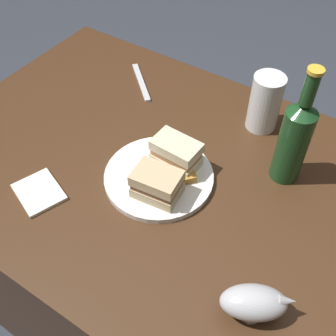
{
  "coord_description": "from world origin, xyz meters",
  "views": [
    {
      "loc": [
        -0.33,
        0.54,
        1.49
      ],
      "look_at": [
        0.01,
        0.02,
        0.78
      ],
      "focal_mm": 44.05,
      "sensor_mm": 36.0,
      "label": 1
    }
  ],
  "objects_px": {
    "pint_glass": "(265,105)",
    "napkin": "(39,192)",
    "gravy_boat": "(254,303)",
    "fork": "(141,82)",
    "sandwich_half_left": "(156,183)",
    "cider_bottle": "(294,139)",
    "plate": "(159,177)",
    "sandwich_half_right": "(176,153)"
  },
  "relations": [
    {
      "from": "pint_glass",
      "to": "napkin",
      "type": "height_order",
      "value": "pint_glass"
    },
    {
      "from": "gravy_boat",
      "to": "fork",
      "type": "height_order",
      "value": "gravy_boat"
    },
    {
      "from": "napkin",
      "to": "sandwich_half_left",
      "type": "bearing_deg",
      "value": -149.13
    },
    {
      "from": "pint_glass",
      "to": "cider_bottle",
      "type": "relative_size",
      "value": 0.51
    },
    {
      "from": "plate",
      "to": "sandwich_half_right",
      "type": "distance_m",
      "value": 0.07
    },
    {
      "from": "sandwich_half_left",
      "to": "napkin",
      "type": "xyz_separation_m",
      "value": [
        0.23,
        0.14,
        -0.04
      ]
    },
    {
      "from": "sandwich_half_right",
      "to": "cider_bottle",
      "type": "relative_size",
      "value": 0.38
    },
    {
      "from": "sandwich_half_left",
      "to": "fork",
      "type": "xyz_separation_m",
      "value": [
        0.28,
        -0.32,
        -0.04
      ]
    },
    {
      "from": "sandwich_half_left",
      "to": "plate",
      "type": "bearing_deg",
      "value": -61.56
    },
    {
      "from": "sandwich_half_right",
      "to": "gravy_boat",
      "type": "relative_size",
      "value": 0.82
    },
    {
      "from": "plate",
      "to": "sandwich_half_left",
      "type": "bearing_deg",
      "value": 118.44
    },
    {
      "from": "fork",
      "to": "napkin",
      "type": "bearing_deg",
      "value": -42.13
    },
    {
      "from": "sandwich_half_left",
      "to": "fork",
      "type": "relative_size",
      "value": 0.6
    },
    {
      "from": "sandwich_half_left",
      "to": "napkin",
      "type": "height_order",
      "value": "sandwich_half_left"
    },
    {
      "from": "sandwich_half_left",
      "to": "pint_glass",
      "type": "xyz_separation_m",
      "value": [
        -0.09,
        -0.35,
        0.02
      ]
    },
    {
      "from": "pint_glass",
      "to": "gravy_boat",
      "type": "distance_m",
      "value": 0.51
    },
    {
      "from": "sandwich_half_right",
      "to": "cider_bottle",
      "type": "distance_m",
      "value": 0.26
    },
    {
      "from": "gravy_boat",
      "to": "fork",
      "type": "relative_size",
      "value": 0.76
    },
    {
      "from": "plate",
      "to": "gravy_boat",
      "type": "distance_m",
      "value": 0.36
    },
    {
      "from": "sandwich_half_right",
      "to": "napkin",
      "type": "xyz_separation_m",
      "value": [
        0.22,
        0.24,
        -0.04
      ]
    },
    {
      "from": "sandwich_half_left",
      "to": "sandwich_half_right",
      "type": "bearing_deg",
      "value": -83.26
    },
    {
      "from": "napkin",
      "to": "plate",
      "type": "bearing_deg",
      "value": -137.75
    },
    {
      "from": "sandwich_half_left",
      "to": "cider_bottle",
      "type": "bearing_deg",
      "value": -133.9
    },
    {
      "from": "pint_glass",
      "to": "gravy_boat",
      "type": "bearing_deg",
      "value": 112.84
    },
    {
      "from": "napkin",
      "to": "fork",
      "type": "relative_size",
      "value": 0.61
    },
    {
      "from": "plate",
      "to": "sandwich_half_right",
      "type": "height_order",
      "value": "sandwich_half_right"
    },
    {
      "from": "plate",
      "to": "napkin",
      "type": "height_order",
      "value": "plate"
    },
    {
      "from": "sandwich_half_left",
      "to": "sandwich_half_right",
      "type": "relative_size",
      "value": 0.97
    },
    {
      "from": "plate",
      "to": "pint_glass",
      "type": "height_order",
      "value": "pint_glass"
    },
    {
      "from": "gravy_boat",
      "to": "napkin",
      "type": "xyz_separation_m",
      "value": [
        0.52,
        0.01,
        -0.04
      ]
    },
    {
      "from": "sandwich_half_right",
      "to": "cider_bottle",
      "type": "height_order",
      "value": "cider_bottle"
    },
    {
      "from": "sandwich_half_left",
      "to": "pint_glass",
      "type": "height_order",
      "value": "pint_glass"
    },
    {
      "from": "pint_glass",
      "to": "cider_bottle",
      "type": "distance_m",
      "value": 0.18
    },
    {
      "from": "plate",
      "to": "sandwich_half_left",
      "type": "height_order",
      "value": "sandwich_half_left"
    },
    {
      "from": "cider_bottle",
      "to": "fork",
      "type": "xyz_separation_m",
      "value": [
        0.49,
        -0.1,
        -0.11
      ]
    },
    {
      "from": "gravy_boat",
      "to": "sandwich_half_left",
      "type": "bearing_deg",
      "value": -23.25
    },
    {
      "from": "cider_bottle",
      "to": "pint_glass",
      "type": "bearing_deg",
      "value": -47.24
    },
    {
      "from": "sandwich_half_right",
      "to": "napkin",
      "type": "relative_size",
      "value": 1.01
    },
    {
      "from": "napkin",
      "to": "fork",
      "type": "height_order",
      "value": "napkin"
    },
    {
      "from": "gravy_boat",
      "to": "sandwich_half_right",
      "type": "bearing_deg",
      "value": -36.54
    },
    {
      "from": "gravy_boat",
      "to": "pint_glass",
      "type": "bearing_deg",
      "value": -67.16
    },
    {
      "from": "sandwich_half_left",
      "to": "sandwich_half_right",
      "type": "distance_m",
      "value": 0.1
    }
  ]
}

